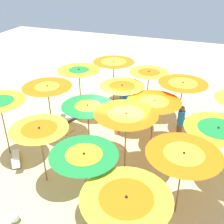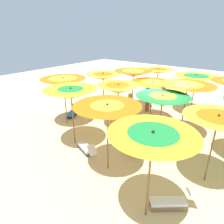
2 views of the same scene
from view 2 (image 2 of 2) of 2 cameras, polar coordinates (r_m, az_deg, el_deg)
The scene contains 21 objects.
ground at distance 9.51m, azimuth 11.98°, elevation -5.96°, with size 37.77×37.77×0.04m, color beige.
beach_umbrella_0 at distance 9.82m, azimuth -14.07°, elevation 8.45°, with size 2.19×2.19×2.42m.
beach_umbrella_1 at distance 7.73m, azimuth -11.96°, elevation 5.30°, with size 2.06×2.06×2.47m.
beach_umbrella_2 at distance 6.00m, azimuth -1.37°, elevation 0.60°, with size 2.13×2.13×2.42m.
beach_umbrella_3 at distance 4.35m, azimuth 11.77°, elevation -7.80°, with size 2.00×2.00×2.50m.
beach_umbrella_4 at distance 10.69m, azimuth -2.60°, elevation 10.25°, with size 1.90×1.90×2.40m.
beach_umbrella_5 at distance 9.15m, azimuth 1.85°, elevation 6.73°, with size 2.00×2.00×2.21m.
beach_umbrella_6 at distance 7.50m, azimuth 14.56°, elevation 3.27°, with size 2.02×2.02×2.31m.
beach_umbrella_7 at distance 6.26m, azimuth 28.61°, elevation -2.47°, with size 1.95×1.95×2.31m.
beach_umbrella_8 at distance 11.59m, azimuth 6.26°, elevation 11.18°, with size 2.18×2.18×2.41m.
beach_umbrella_9 at distance 10.08m, azimuth 11.77°, elevation 7.72°, with size 2.23×2.23×2.16m.
beach_umbrella_10 at distance 8.82m, azimuth 21.18°, elevation 6.59°, with size 2.27×2.27×2.45m.
beach_umbrella_12 at distance 13.45m, azimuth 13.36°, elevation 11.52°, with size 2.01×2.01×2.22m.
beach_umbrella_13 at distance 11.89m, azimuth 23.39°, elevation 9.08°, with size 2.28×2.28×2.25m.
lounger_1 at distance 6.00m, azimuth 17.05°, elevation -23.82°, with size 1.17×1.03×0.56m.
lounger_2 at distance 7.84m, azimuth -7.50°, elevation -10.48°, with size 1.20×0.67×0.54m.
lounger_3 at distance 11.25m, azimuth -11.47°, elevation -0.04°, with size 0.92×1.23×0.58m.
lounger_4 at distance 7.88m, azimuth 8.22°, elevation -10.29°, with size 0.68×1.27×0.55m.
beachgoer_0 at distance 11.64m, azimuth 10.43°, elevation 4.38°, with size 0.30×0.30×1.69m.
beachgoer_1 at distance 9.11m, azimuth 5.30°, elevation 0.22°, with size 0.30×0.30×1.87m.
beachgoer_2 at distance 12.57m, azimuth 14.75°, elevation 5.55°, with size 0.30×0.30×1.75m.
Camera 2 is at (3.44, -7.66, 4.45)m, focal length 31.16 mm.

